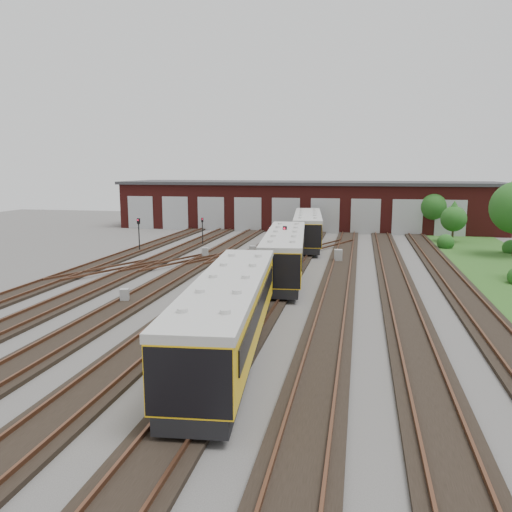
# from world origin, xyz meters

# --- Properties ---
(ground) EXTENTS (120.00, 120.00, 0.00)m
(ground) POSITION_xyz_m (0.00, 0.00, 0.00)
(ground) COLOR #464341
(ground) RESTS_ON ground
(track_network) EXTENTS (30.40, 70.00, 0.33)m
(track_network) POSITION_xyz_m (-0.17, 0.59, 0.11)
(track_network) COLOR black
(track_network) RESTS_ON ground
(maintenance_shed) EXTENTS (51.00, 12.50, 6.35)m
(maintenance_shed) POSITION_xyz_m (-0.01, 39.97, 3.20)
(maintenance_shed) COLOR #501714
(maintenance_shed) RESTS_ON ground
(metro_train) EXTENTS (4.22, 47.24, 3.11)m
(metro_train) POSITION_xyz_m (2.00, 6.73, 1.92)
(metro_train) COLOR black
(metro_train) RESTS_ON ground
(signal_mast_0) EXTENTS (0.29, 0.28, 3.27)m
(signal_mast_0) POSITION_xyz_m (-13.89, 15.92, 2.11)
(signal_mast_0) COLOR black
(signal_mast_0) RESTS_ON ground
(signal_mast_1) EXTENTS (0.26, 0.25, 2.96)m
(signal_mast_1) POSITION_xyz_m (-8.95, 20.87, 1.89)
(signal_mast_1) COLOR black
(signal_mast_1) RESTS_ON ground
(signal_mast_2) EXTENTS (0.26, 0.24, 3.02)m
(signal_mast_2) POSITION_xyz_m (-0.47, 14.19, 1.95)
(signal_mast_2) COLOR black
(signal_mast_2) RESTS_ON ground
(signal_mast_3) EXTENTS (0.31, 0.29, 3.71)m
(signal_mast_3) POSITION_xyz_m (1.74, 8.26, 2.37)
(signal_mast_3) COLOR black
(signal_mast_3) RESTS_ON ground
(relay_cabinet_0) EXTENTS (0.63, 0.58, 0.87)m
(relay_cabinet_0) POSITION_xyz_m (-6.45, -2.24, 0.43)
(relay_cabinet_0) COLOR #929597
(relay_cabinet_0) RESTS_ON ground
(relay_cabinet_1) EXTENTS (0.61, 0.53, 0.91)m
(relay_cabinet_1) POSITION_xyz_m (-6.45, 13.83, 0.46)
(relay_cabinet_1) COLOR #929597
(relay_cabinet_1) RESTS_ON ground
(relay_cabinet_2) EXTENTS (0.62, 0.53, 0.98)m
(relay_cabinet_2) POSITION_xyz_m (-2.33, 15.43, 0.49)
(relay_cabinet_2) COLOR #929597
(relay_cabinet_2) RESTS_ON ground
(relay_cabinet_3) EXTENTS (0.73, 0.62, 1.14)m
(relay_cabinet_3) POSITION_xyz_m (5.61, 13.89, 0.57)
(relay_cabinet_3) COLOR #929597
(relay_cabinet_3) RESTS_ON ground
(relay_cabinet_4) EXTENTS (0.66, 0.55, 1.08)m
(relay_cabinet_4) POSITION_xyz_m (2.84, 20.87, 0.54)
(relay_cabinet_4) COLOR #929597
(relay_cabinet_4) RESTS_ON ground
(tree_0) EXTENTS (3.73, 3.73, 6.18)m
(tree_0) POSITION_xyz_m (16.00, 35.00, 3.97)
(tree_0) COLOR #352717
(tree_0) RESTS_ON ground
(tree_1) EXTENTS (2.79, 2.79, 4.62)m
(tree_1) POSITION_xyz_m (17.43, 28.66, 2.97)
(tree_1) COLOR #352717
(tree_1) RESTS_ON ground
(bush_1) EXTENTS (1.72, 1.72, 1.72)m
(bush_1) POSITION_xyz_m (16.03, 24.18, 0.86)
(bush_1) COLOR #144513
(bush_1) RESTS_ON ground
(bush_2) EXTENTS (1.53, 1.53, 1.53)m
(bush_2) POSITION_xyz_m (21.68, 22.21, 0.76)
(bush_2) COLOR #144513
(bush_2) RESTS_ON ground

